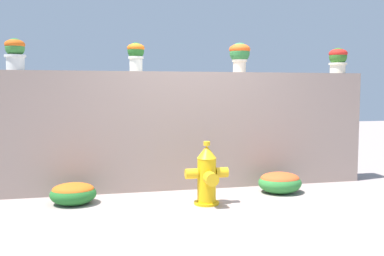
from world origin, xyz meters
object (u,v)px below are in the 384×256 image
at_px(potted_plant_0, 15,52).
at_px(flower_bush_left, 280,182).
at_px(flower_bush_right, 73,193).
at_px(potted_plant_1, 136,54).
at_px(potted_plant_2, 240,54).
at_px(fire_hydrant, 207,176).
at_px(potted_plant_3, 338,59).

bearing_deg(potted_plant_0, flower_bush_left, -9.88).
distance_m(flower_bush_left, flower_bush_right, 2.69).
xyz_separation_m(potted_plant_0, flower_bush_right, (0.70, -0.58, -1.72)).
bearing_deg(potted_plant_1, potted_plant_2, 0.27).
height_order(potted_plant_0, flower_bush_right, potted_plant_0).
relative_size(potted_plant_2, flower_bush_left, 0.73).
bearing_deg(flower_bush_right, fire_hydrant, -13.69).
relative_size(potted_plant_2, fire_hydrant, 0.56).
relative_size(potted_plant_0, fire_hydrant, 0.53).
height_order(potted_plant_1, flower_bush_left, potted_plant_1).
bearing_deg(flower_bush_right, potted_plant_0, 140.37).
bearing_deg(potted_plant_2, potted_plant_0, -179.02).
height_order(fire_hydrant, flower_bush_left, fire_hydrant).
distance_m(potted_plant_1, potted_plant_2, 1.49).
bearing_deg(potted_plant_0, potted_plant_2, 0.98).
distance_m(potted_plant_2, fire_hydrant, 2.00).
bearing_deg(potted_plant_1, flower_bush_right, -143.38).
bearing_deg(potted_plant_3, flower_bush_left, -152.38).
relative_size(potted_plant_1, flower_bush_right, 0.71).
bearing_deg(potted_plant_0, fire_hydrant, -22.93).
distance_m(potted_plant_1, fire_hydrant, 1.97).
relative_size(potted_plant_0, flower_bush_right, 0.73).
bearing_deg(fire_hydrant, potted_plant_0, 157.07).
xyz_separation_m(potted_plant_3, flower_bush_right, (-3.89, -0.62, -1.71)).
height_order(potted_plant_2, flower_bush_right, potted_plant_2).
xyz_separation_m(potted_plant_2, flower_bush_right, (-2.33, -0.63, -1.76)).
relative_size(potted_plant_0, potted_plant_3, 1.04).
distance_m(fire_hydrant, flower_bush_left, 1.19).
height_order(potted_plant_2, potted_plant_3, potted_plant_2).
bearing_deg(potted_plant_0, flower_bush_right, -39.63).
relative_size(potted_plant_3, flower_bush_left, 0.66).
bearing_deg(flower_bush_left, flower_bush_right, 179.73).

